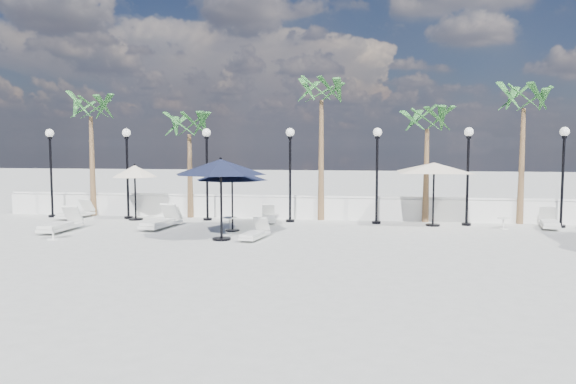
# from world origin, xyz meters

# --- Properties ---
(ground) EXTENTS (100.00, 100.00, 0.00)m
(ground) POSITION_xyz_m (0.00, 0.00, 0.00)
(ground) COLOR #A9AAA5
(ground) RESTS_ON ground
(balustrade) EXTENTS (26.00, 0.30, 1.01)m
(balustrade) POSITION_xyz_m (0.00, 7.50, 0.47)
(balustrade) COLOR silver
(balustrade) RESTS_ON ground
(lamppost_0) EXTENTS (0.36, 0.36, 3.84)m
(lamppost_0) POSITION_xyz_m (-10.50, 6.50, 2.49)
(lamppost_0) COLOR black
(lamppost_0) RESTS_ON ground
(lamppost_1) EXTENTS (0.36, 0.36, 3.84)m
(lamppost_1) POSITION_xyz_m (-7.00, 6.50, 2.49)
(lamppost_1) COLOR black
(lamppost_1) RESTS_ON ground
(lamppost_2) EXTENTS (0.36, 0.36, 3.84)m
(lamppost_2) POSITION_xyz_m (-3.50, 6.50, 2.49)
(lamppost_2) COLOR black
(lamppost_2) RESTS_ON ground
(lamppost_3) EXTENTS (0.36, 0.36, 3.84)m
(lamppost_3) POSITION_xyz_m (0.00, 6.50, 2.49)
(lamppost_3) COLOR black
(lamppost_3) RESTS_ON ground
(lamppost_4) EXTENTS (0.36, 0.36, 3.84)m
(lamppost_4) POSITION_xyz_m (3.50, 6.50, 2.49)
(lamppost_4) COLOR black
(lamppost_4) RESTS_ON ground
(lamppost_5) EXTENTS (0.36, 0.36, 3.84)m
(lamppost_5) POSITION_xyz_m (7.00, 6.50, 2.49)
(lamppost_5) COLOR black
(lamppost_5) RESTS_ON ground
(lamppost_6) EXTENTS (0.36, 0.36, 3.84)m
(lamppost_6) POSITION_xyz_m (10.50, 6.50, 2.49)
(lamppost_6) COLOR black
(lamppost_6) RESTS_ON ground
(palm_0) EXTENTS (2.60, 2.60, 5.50)m
(palm_0) POSITION_xyz_m (-9.00, 7.30, 4.53)
(palm_0) COLOR brown
(palm_0) RESTS_ON ground
(palm_1) EXTENTS (2.60, 2.60, 4.70)m
(palm_1) POSITION_xyz_m (-4.50, 7.30, 3.75)
(palm_1) COLOR brown
(palm_1) RESTS_ON ground
(palm_2) EXTENTS (2.60, 2.60, 6.10)m
(palm_2) POSITION_xyz_m (1.20, 7.30, 5.12)
(palm_2) COLOR brown
(palm_2) RESTS_ON ground
(palm_3) EXTENTS (2.60, 2.60, 4.90)m
(palm_3) POSITION_xyz_m (5.50, 7.30, 3.95)
(palm_3) COLOR brown
(palm_3) RESTS_ON ground
(palm_4) EXTENTS (2.60, 2.60, 5.70)m
(palm_4) POSITION_xyz_m (9.20, 7.30, 4.73)
(palm_4) COLOR brown
(palm_4) RESTS_ON ground
(lounger_0) EXTENTS (0.74, 2.09, 0.78)m
(lounger_0) POSITION_xyz_m (-7.93, 2.75, 0.26)
(lounger_0) COLOR silver
(lounger_0) RESTS_ON ground
(lounger_1) EXTENTS (1.01, 1.88, 0.67)m
(lounger_1) POSITION_xyz_m (-4.61, 4.42, 0.23)
(lounger_1) COLOR silver
(lounger_1) RESTS_ON ground
(lounger_2) EXTENTS (0.96, 1.96, 0.70)m
(lounger_2) POSITION_xyz_m (-9.26, 6.22, 0.24)
(lounger_2) COLOR silver
(lounger_2) RESTS_ON ground
(lounger_3) EXTENTS (0.95, 2.16, 0.78)m
(lounger_3) POSITION_xyz_m (-4.62, 3.99, 0.26)
(lounger_3) COLOR silver
(lounger_3) RESTS_ON ground
(lounger_4) EXTENTS (0.85, 1.74, 0.63)m
(lounger_4) POSITION_xyz_m (-0.85, 6.22, 0.21)
(lounger_4) COLOR silver
(lounger_4) RESTS_ON ground
(lounger_5) EXTENTS (0.81, 1.70, 0.61)m
(lounger_5) POSITION_xyz_m (-0.59, 2.16, 0.21)
(lounger_5) COLOR silver
(lounger_5) RESTS_ON ground
(lounger_7) EXTENTS (0.92, 1.93, 0.69)m
(lounger_7) POSITION_xyz_m (9.99, 6.22, 0.23)
(lounger_7) COLOR silver
(lounger_7) RESTS_ON ground
(side_table_0) EXTENTS (0.51, 0.51, 0.50)m
(side_table_0) POSITION_xyz_m (-7.30, 1.19, 0.30)
(side_table_0) COLOR silver
(side_table_0) RESTS_ON ground
(side_table_1) EXTENTS (0.51, 0.51, 0.50)m
(side_table_1) POSITION_xyz_m (-1.89, 3.92, 0.30)
(side_table_1) COLOR silver
(side_table_1) RESTS_ON ground
(side_table_2) EXTENTS (0.44, 0.44, 0.43)m
(side_table_2) POSITION_xyz_m (8.22, 5.76, 0.26)
(side_table_2) COLOR silver
(side_table_2) RESTS_ON ground
(parasol_navy_left) EXTENTS (2.67, 2.67, 2.36)m
(parasol_navy_left) POSITION_xyz_m (-1.76, 3.82, 2.08)
(parasol_navy_left) COLOR black
(parasol_navy_left) RESTS_ON ground
(parasol_navy_mid) EXTENTS (3.09, 3.09, 2.77)m
(parasol_navy_mid) POSITION_xyz_m (-1.67, 1.92, 2.43)
(parasol_navy_mid) COLOR black
(parasol_navy_mid) RESTS_ON ground
(parasol_cream_sq_a) EXTENTS (5.41, 5.41, 2.66)m
(parasol_cream_sq_a) POSITION_xyz_m (5.68, 6.20, 2.46)
(parasol_cream_sq_a) COLOR black
(parasol_cream_sq_a) RESTS_ON ground
(parasol_cream_small) EXTENTS (1.93, 1.93, 2.37)m
(parasol_cream_small) POSITION_xyz_m (-6.53, 6.17, 2.02)
(parasol_cream_small) COLOR black
(parasol_cream_small) RESTS_ON ground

